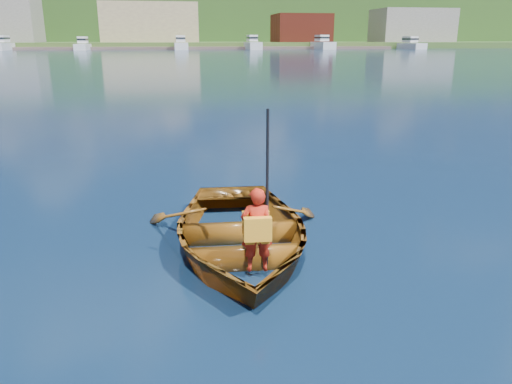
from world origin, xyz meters
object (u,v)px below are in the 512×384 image
rowboat (239,232)px  marina_yachts (184,45)px  child_paddler (257,229)px  dock (130,48)px

rowboat → marina_yachts: size_ratio=0.03×
rowboat → child_paddler: (0.10, -0.91, 0.39)m
child_paddler → marina_yachts: 144.85m
child_paddler → dock: bearing=94.5°
child_paddler → dock: 149.92m
marina_yachts → child_paddler: bearing=-91.5°
rowboat → child_paddler: child_paddler is taller
marina_yachts → rowboat: bearing=-91.6°
child_paddler → dock: size_ratio=0.01×
child_paddler → marina_yachts: marina_yachts is taller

